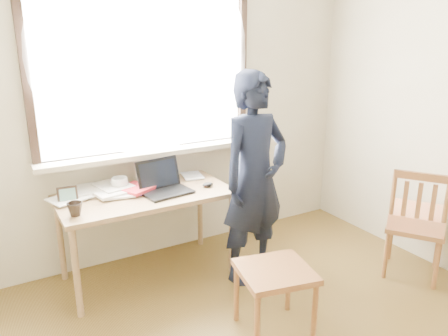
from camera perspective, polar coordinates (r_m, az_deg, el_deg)
room_shell at (r=2.11m, az=12.08°, el=10.94°), size 3.52×4.02×2.61m
desk at (r=3.39m, az=-10.19°, el=-4.44°), size 1.30×0.65×0.69m
laptop at (r=3.37m, az=-7.92°, el=-2.15°), size 0.39×0.33×0.24m
mug_white at (r=3.46m, az=-13.48°, el=-2.04°), size 0.17×0.17×0.10m
mug_dark at (r=3.06m, az=-18.89°, el=-5.11°), size 0.12×0.12×0.09m
mouse at (r=3.46m, az=-2.14°, el=-2.19°), size 0.09×0.06×0.03m
desk_clutter at (r=3.45m, az=-13.64°, el=-2.63°), size 0.72×0.55×0.05m
book_a at (r=3.52m, az=-17.02°, el=-2.71°), size 0.26×0.30×0.02m
book_b at (r=3.69m, az=-5.37°, el=-1.15°), size 0.20×0.25×0.02m
picture_frame at (r=3.32m, az=-19.76°, el=-3.38°), size 0.14×0.03×0.11m
work_chair at (r=2.84m, az=6.66°, el=-14.17°), size 0.52×0.50×0.45m
side_chair at (r=3.73m, az=23.85°, el=-6.18°), size 0.56×0.57×0.90m
person at (r=3.28m, az=4.02°, el=-1.50°), size 0.63×0.46×1.62m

